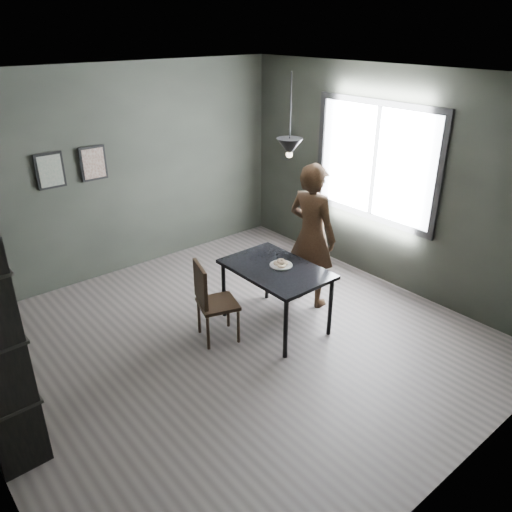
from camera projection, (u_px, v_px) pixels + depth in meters
ground at (235, 343)px, 5.55m from camera, size 5.00×5.00×0.00m
back_wall at (119, 173)px, 6.69m from camera, size 5.00×0.10×2.80m
ceiling at (229, 78)px, 4.36m from camera, size 5.00×5.00×0.02m
window_assembly at (375, 162)px, 6.44m from camera, size 0.04×1.96×1.56m
cafe_table at (276, 274)px, 5.61m from camera, size 0.80×1.20×0.75m
white_plate at (281, 266)px, 5.61m from camera, size 0.23×0.23×0.01m
donut_pile at (281, 263)px, 5.59m from camera, size 0.16×0.17×0.07m
woman at (312, 236)px, 6.03m from camera, size 0.51×0.71×1.80m
wood_chair at (210, 297)px, 5.41m from camera, size 0.51×0.51×0.94m
pendant_lamp at (289, 147)px, 5.24m from camera, size 0.28×0.28×0.86m
framed_print_left at (50, 171)px, 6.06m from camera, size 0.34×0.04×0.44m
framed_print_right at (93, 163)px, 6.38m from camera, size 0.34×0.04×0.44m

